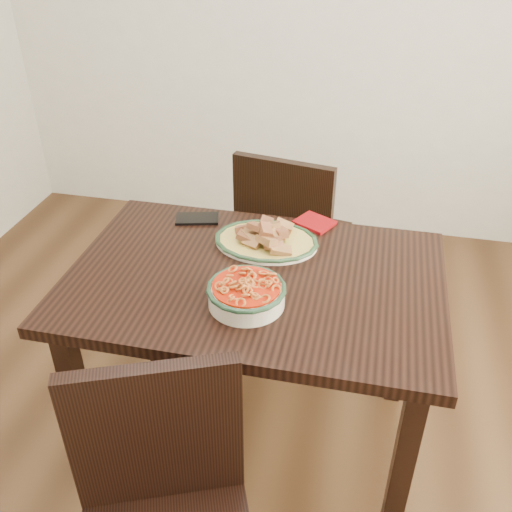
% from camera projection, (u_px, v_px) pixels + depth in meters
% --- Properties ---
extents(floor, '(3.50, 3.50, 0.00)m').
position_uv_depth(floor, '(234.00, 439.00, 2.19)').
color(floor, '#3B2413').
rests_on(floor, ground).
extents(dining_table, '(1.18, 0.79, 0.75)m').
position_uv_depth(dining_table, '(255.00, 300.00, 1.86)').
color(dining_table, black).
rests_on(dining_table, ground).
extents(chair_far, '(0.49, 0.49, 0.89)m').
position_uv_depth(chair_far, '(290.00, 234.00, 2.50)').
color(chair_far, black).
rests_on(chair_far, ground).
extents(fish_plate, '(0.35, 0.27, 0.11)m').
position_uv_depth(fish_plate, '(266.00, 233.00, 1.93)').
color(fish_plate, silver).
rests_on(fish_plate, dining_table).
extents(noodle_bowl, '(0.24, 0.24, 0.08)m').
position_uv_depth(noodle_bowl, '(246.00, 292.00, 1.66)').
color(noodle_bowl, beige).
rests_on(noodle_bowl, dining_table).
extents(smartphone, '(0.17, 0.12, 0.01)m').
position_uv_depth(smartphone, '(197.00, 219.00, 2.10)').
color(smartphone, black).
rests_on(smartphone, dining_table).
extents(napkin, '(0.16, 0.15, 0.01)m').
position_uv_depth(napkin, '(315.00, 223.00, 2.07)').
color(napkin, maroon).
rests_on(napkin, dining_table).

